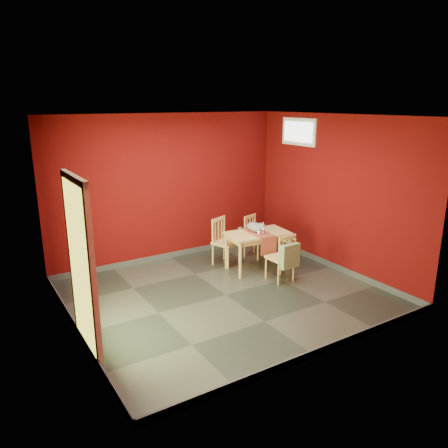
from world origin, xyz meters
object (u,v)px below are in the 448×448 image
chair_near (282,257)px  chair_far_right (255,236)px  tote_bag (290,256)px  picture_frame (279,238)px  cat (255,225)px  dining_table (258,237)px  chair_far_left (224,241)px

chair_near → chair_far_right: bearing=74.8°
chair_far_right → tote_bag: size_ratio=1.70×
chair_far_right → picture_frame: bearing=13.4°
cat → tote_bag: bearing=-79.4°
cat → chair_near: bearing=-79.0°
tote_bag → cat: cat is taller
dining_table → chair_near: bearing=-87.7°
chair_far_left → picture_frame: 1.53m
dining_table → chair_far_right: bearing=58.2°
chair_far_left → tote_bag: chair_far_left is taller
chair_near → cat: (-0.03, 0.72, 0.37)m
chair_far_right → cat: size_ratio=1.77×
cat → picture_frame: size_ratio=1.20×
dining_table → tote_bag: tote_bag is taller
chair_near → cat: 0.81m
dining_table → picture_frame: size_ratio=3.05×
cat → picture_frame: (1.13, 0.68, -0.61)m
chair_far_left → chair_near: chair_far_left is taller
dining_table → chair_near: (0.03, -0.64, -0.18)m
chair_far_left → chair_near: size_ratio=1.06×
chair_far_right → chair_near: 1.26m
chair_near → picture_frame: size_ratio=2.18×
tote_bag → picture_frame: (1.09, 1.60, -0.31)m
dining_table → picture_frame: dining_table is taller
chair_near → picture_frame: chair_near is taller
dining_table → tote_bag: size_ratio=2.43×
chair_far_right → dining_table: bearing=-121.8°
chair_far_left → dining_table: bearing=-55.3°
cat → picture_frame: bearing=39.5°
chair_far_right → chair_near: bearing=-105.2°
chair_far_right → chair_near: size_ratio=0.98×
cat → chair_far_right: bearing=62.2°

